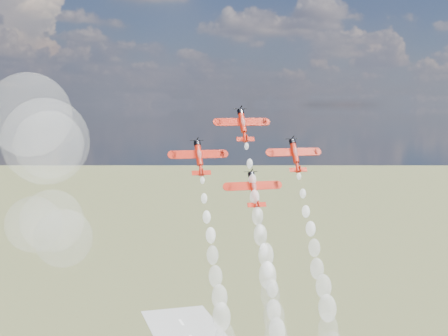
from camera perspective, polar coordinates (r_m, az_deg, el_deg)
The scene contains 5 objects.
plane_lead at distance 153.02m, azimuth 1.72°, elevation 4.01°, with size 12.63×6.70×8.22m.
plane_left at distance 146.02m, azimuth -2.30°, elevation 1.02°, with size 12.63×6.70×8.22m.
plane_right at distance 153.82m, azimuth 6.50°, elevation 1.23°, with size 12.63×6.70×8.22m.
plane_slot at distance 146.35m, azimuth 2.74°, elevation -1.89°, with size 12.63×6.70×8.22m.
smoke_trail_lead at distance 139.42m, azimuth 4.55°, elevation -12.68°, with size 6.13×27.20×46.31m.
Camera 1 is at (-58.99, -133.82, 96.74)m, focal length 50.00 mm.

